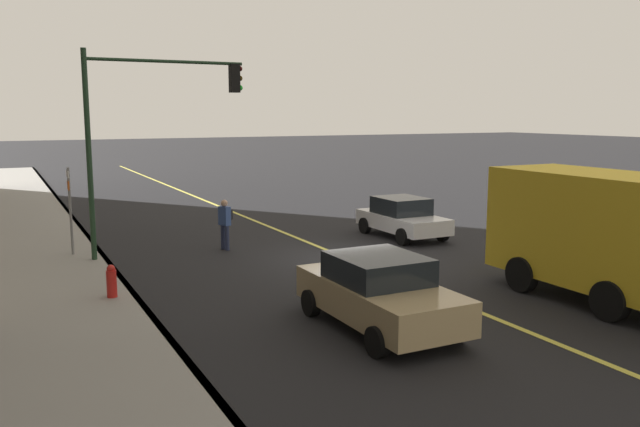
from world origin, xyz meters
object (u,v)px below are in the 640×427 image
Objects in this scene: pedestrian_with_backpack at (225,221)px; truck_yellow at (628,239)px; fire_hydrant at (112,284)px; traffic_light_mast at (149,117)px; car_white at (402,217)px; street_sign_post at (70,206)px; car_tan at (379,292)px.

truck_yellow is at bearing -149.37° from pedestrian_with_backpack.
traffic_light_mast is at bearing -24.13° from fire_hydrant.
car_white is 0.60× the size of traffic_light_mast.
truck_yellow reaches higher than street_sign_post.
truck_yellow is 12.15m from pedestrian_with_backpack.
car_white is 6.54m from pedestrian_with_backpack.
truck_yellow is 15.65m from street_sign_post.
street_sign_post is (11.25, 10.88, 0.04)m from truck_yellow.
traffic_light_mast reaches higher than car_tan.
traffic_light_mast is 2.22× the size of street_sign_post.
car_tan reaches higher than fire_hydrant.
car_tan is 11.12m from street_sign_post.
traffic_light_mast is (0.53, 8.91, 3.63)m from car_white.
street_sign_post is (1.58, 11.19, 0.95)m from car_white.
fire_hydrant is (5.78, 10.58, -1.17)m from truck_yellow.
truck_yellow is (-9.67, 0.31, 0.90)m from car_white.
traffic_light_mast is at bearing 40.16° from truck_yellow.
truck_yellow is 8.05× the size of fire_hydrant.
street_sign_post is (1.05, 2.28, -2.69)m from traffic_light_mast.
car_white is 11.56m from fire_hydrant.
car_white is 0.90× the size of car_tan.
car_tan is 4.53× the size of fire_hydrant.
car_tan is (-8.29, 6.16, 0.05)m from car_white.
fire_hydrant is at bearing -176.81° from street_sign_post.
street_sign_post is at bearing 27.02° from car_tan.
pedestrian_with_backpack is (10.44, 6.18, -0.66)m from truck_yellow.
street_sign_post reaches higher than car_tan.
fire_hydrant is at bearing 136.67° from pedestrian_with_backpack.
truck_yellow is 4.51× the size of pedestrian_with_backpack.
car_tan is at bearing 76.79° from truck_yellow.
traffic_light_mast is at bearing 86.61° from car_white.
fire_hydrant is (-3.89, 10.89, -0.27)m from car_white.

